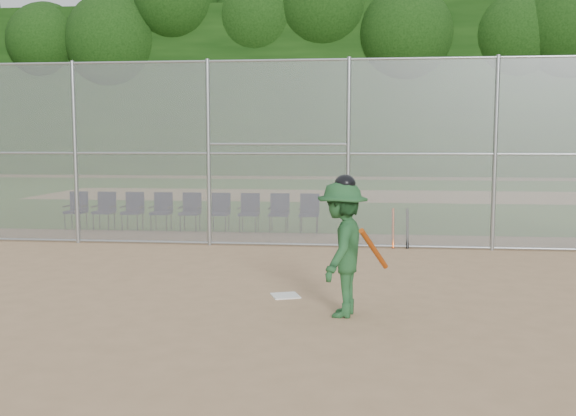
# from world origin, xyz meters

# --- Properties ---
(ground) EXTENTS (100.00, 100.00, 0.00)m
(ground) POSITION_xyz_m (0.00, 0.00, 0.00)
(ground) COLOR tan
(ground) RESTS_ON ground
(grass_strip) EXTENTS (100.00, 100.00, 0.00)m
(grass_strip) POSITION_xyz_m (0.00, 18.00, 0.01)
(grass_strip) COLOR #32631D
(grass_strip) RESTS_ON ground
(dirt_patch_far) EXTENTS (24.00, 24.00, 0.00)m
(dirt_patch_far) POSITION_xyz_m (0.00, 18.00, 0.01)
(dirt_patch_far) COLOR tan
(dirt_patch_far) RESTS_ON ground
(backstop_fence) EXTENTS (16.09, 0.09, 4.00)m
(backstop_fence) POSITION_xyz_m (0.00, 5.00, 2.07)
(backstop_fence) COLOR gray
(backstop_fence) RESTS_ON ground
(treeline) EXTENTS (81.00, 60.00, 11.00)m
(treeline) POSITION_xyz_m (0.00, 20.00, 5.50)
(treeline) COLOR black
(treeline) RESTS_ON ground
(home_plate) EXTENTS (0.49, 0.49, 0.02)m
(home_plate) POSITION_xyz_m (0.17, 0.58, 0.01)
(home_plate) COLOR white
(home_plate) RESTS_ON ground
(batter_at_plate) EXTENTS (1.03, 1.35, 1.84)m
(batter_at_plate) POSITION_xyz_m (1.02, -0.36, 0.89)
(batter_at_plate) COLOR #205128
(batter_at_plate) RESTS_ON ground
(spare_bats) EXTENTS (0.36, 0.30, 0.84)m
(spare_bats) POSITION_xyz_m (2.11, 5.10, 0.42)
(spare_bats) COLOR #D84C14
(spare_bats) RESTS_ON ground
(chair_0) EXTENTS (0.54, 0.52, 0.96)m
(chair_0) POSITION_xyz_m (-6.00, 7.08, 0.48)
(chair_0) COLOR #0E1135
(chair_0) RESTS_ON ground
(chair_1) EXTENTS (0.54, 0.52, 0.96)m
(chair_1) POSITION_xyz_m (-5.25, 7.08, 0.48)
(chair_1) COLOR #0E1135
(chair_1) RESTS_ON ground
(chair_2) EXTENTS (0.54, 0.52, 0.96)m
(chair_2) POSITION_xyz_m (-4.50, 7.08, 0.48)
(chair_2) COLOR #0E1135
(chair_2) RESTS_ON ground
(chair_3) EXTENTS (0.54, 0.52, 0.96)m
(chair_3) POSITION_xyz_m (-3.75, 7.08, 0.48)
(chair_3) COLOR #0E1135
(chair_3) RESTS_ON ground
(chair_4) EXTENTS (0.54, 0.52, 0.96)m
(chair_4) POSITION_xyz_m (-2.99, 7.08, 0.48)
(chair_4) COLOR #0E1135
(chair_4) RESTS_ON ground
(chair_5) EXTENTS (0.54, 0.52, 0.96)m
(chair_5) POSITION_xyz_m (-2.24, 7.08, 0.48)
(chair_5) COLOR #0E1135
(chair_5) RESTS_ON ground
(chair_6) EXTENTS (0.54, 0.52, 0.96)m
(chair_6) POSITION_xyz_m (-1.49, 7.08, 0.48)
(chair_6) COLOR #0E1135
(chair_6) RESTS_ON ground
(chair_7) EXTENTS (0.54, 0.52, 0.96)m
(chair_7) POSITION_xyz_m (-0.74, 7.08, 0.48)
(chair_7) COLOR #0E1135
(chair_7) RESTS_ON ground
(chair_8) EXTENTS (0.54, 0.52, 0.96)m
(chair_8) POSITION_xyz_m (0.01, 7.08, 0.48)
(chair_8) COLOR #0E1135
(chair_8) RESTS_ON ground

